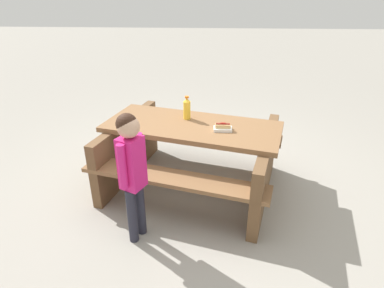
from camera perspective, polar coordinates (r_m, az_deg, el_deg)
The scene contains 5 objects.
ground_plane at distance 3.70m, azimuth -0.00°, elevation -7.31°, with size 30.00×30.00×0.00m, color gray.
picnic_table at distance 3.48m, azimuth -0.00°, elevation -1.19°, with size 2.10×1.82×0.75m.
soda_bottle at distance 3.46m, azimuth -0.91°, elevation 6.27°, with size 0.08×0.08×0.25m.
hotdog_tray at distance 3.21m, azimuth 5.44°, elevation 2.91°, with size 0.18×0.11×0.08m.
child_in_coat at distance 2.66m, azimuth -10.60°, elevation -3.35°, with size 0.23×0.27×1.18m.
Camera 1 is at (0.18, -3.08, 2.04)m, focal length 30.29 mm.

